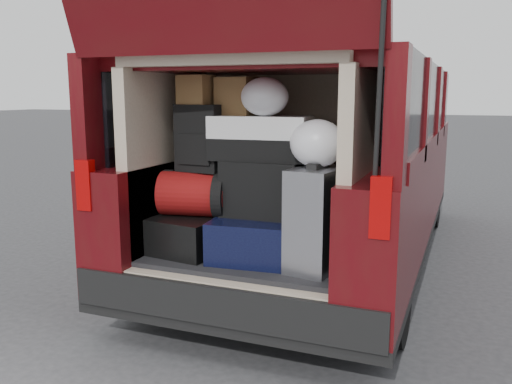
% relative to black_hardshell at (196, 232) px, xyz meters
% --- Properties ---
extents(ground, '(80.00, 80.00, 0.00)m').
position_rel_black_hardshell_xyz_m(ground, '(0.39, -0.15, -0.67)').
color(ground, '#323234').
rests_on(ground, ground).
extents(minivan, '(1.90, 5.35, 2.77)m').
position_rel_black_hardshell_xyz_m(minivan, '(0.39, 1.71, 0.25)').
color(minivan, black).
rests_on(minivan, ground).
extents(load_floor, '(1.24, 1.05, 0.55)m').
position_rel_black_hardshell_xyz_m(load_floor, '(0.39, 0.13, -0.39)').
color(load_floor, black).
rests_on(load_floor, ground).
extents(black_hardshell, '(0.49, 0.63, 0.23)m').
position_rel_black_hardshell_xyz_m(black_hardshell, '(0.00, 0.00, 0.00)').
color(black_hardshell, black).
rests_on(black_hardshell, load_floor).
extents(navy_hardshell, '(0.53, 0.62, 0.25)m').
position_rel_black_hardshell_xyz_m(navy_hardshell, '(0.42, -0.00, 0.01)').
color(navy_hardshell, black).
rests_on(navy_hardshell, load_floor).
extents(silver_roller, '(0.30, 0.43, 0.59)m').
position_rel_black_hardshell_xyz_m(silver_roller, '(0.84, -0.10, 0.18)').
color(silver_roller, silver).
rests_on(silver_roller, load_floor).
extents(red_duffel, '(0.48, 0.36, 0.28)m').
position_rel_black_hardshell_xyz_m(red_duffel, '(0.01, -0.02, 0.26)').
color(red_duffel, maroon).
rests_on(red_duffel, black_hardshell).
extents(black_soft_case, '(0.49, 0.30, 0.35)m').
position_rel_black_hardshell_xyz_m(black_soft_case, '(0.45, 0.04, 0.31)').
color(black_soft_case, black).
rests_on(black_soft_case, navy_hardshell).
extents(backpack, '(0.31, 0.20, 0.42)m').
position_rel_black_hardshell_xyz_m(backpack, '(0.03, 0.03, 0.61)').
color(backpack, black).
rests_on(backpack, red_duffel).
extents(twotone_duffel, '(0.62, 0.35, 0.27)m').
position_rel_black_hardshell_xyz_m(twotone_duffel, '(0.42, 0.07, 0.62)').
color(twotone_duffel, silver).
rests_on(twotone_duffel, black_soft_case).
extents(grocery_sack_lower, '(0.21, 0.18, 0.18)m').
position_rel_black_hardshell_xyz_m(grocery_sack_lower, '(0.00, 0.04, 0.91)').
color(grocery_sack_lower, brown).
rests_on(grocery_sack_lower, backpack).
extents(grocery_sack_upper, '(0.26, 0.22, 0.23)m').
position_rel_black_hardshell_xyz_m(grocery_sack_upper, '(0.25, 0.11, 0.87)').
color(grocery_sack_upper, brown).
rests_on(grocery_sack_upper, twotone_duffel).
extents(plastic_bag_center, '(0.30, 0.29, 0.23)m').
position_rel_black_hardshell_xyz_m(plastic_bag_center, '(0.47, 0.02, 0.87)').
color(plastic_bag_center, white).
rests_on(plastic_bag_center, twotone_duffel).
extents(plastic_bag_right, '(0.35, 0.33, 0.27)m').
position_rel_black_hardshell_xyz_m(plastic_bag_right, '(0.82, -0.07, 0.61)').
color(plastic_bag_right, white).
rests_on(plastic_bag_right, silver_roller).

